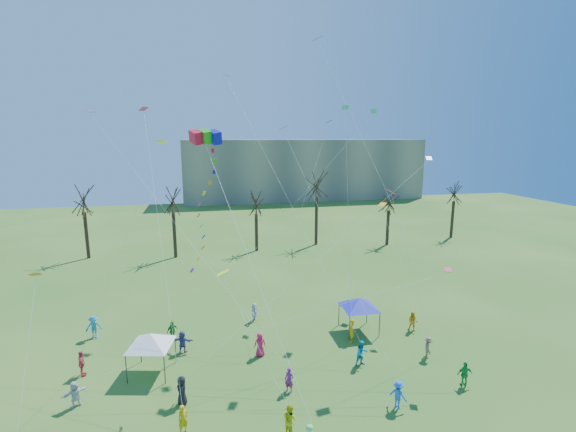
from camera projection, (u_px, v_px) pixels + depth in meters
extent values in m
cube|color=gray|center=(303.00, 169.00, 102.95)|extent=(60.00, 14.00, 15.00)
cylinder|color=black|center=(87.00, 235.00, 52.19)|extent=(0.44, 0.44, 6.15)
cylinder|color=black|center=(175.00, 235.00, 52.57)|extent=(0.44, 0.44, 6.05)
cylinder|color=black|center=(256.00, 232.00, 55.76)|extent=(0.44, 0.44, 5.22)
cylinder|color=black|center=(316.00, 221.00, 58.82)|extent=(0.44, 0.44, 7.14)
cylinder|color=black|center=(388.00, 228.00, 58.85)|extent=(0.44, 0.44, 5.17)
cylinder|color=black|center=(452.00, 219.00, 63.15)|extent=(0.44, 0.44, 5.80)
cube|color=red|center=(196.00, 137.00, 25.78)|extent=(0.97, 1.29, 1.08)
cube|color=#1CAA16|center=(205.00, 137.00, 25.90)|extent=(0.97, 1.29, 1.08)
cube|color=#0E12BA|center=(214.00, 137.00, 26.02)|extent=(0.97, 1.29, 1.08)
cylinder|color=white|center=(252.00, 265.00, 22.47)|extent=(0.02, 0.02, 17.10)
cylinder|color=#3F3F44|center=(126.00, 369.00, 25.76)|extent=(0.08, 0.08, 2.00)
cylinder|color=#3F3F44|center=(165.00, 369.00, 25.74)|extent=(0.08, 0.08, 2.00)
cylinder|color=#3F3F44|center=(140.00, 349.00, 28.19)|extent=(0.08, 0.08, 2.00)
cylinder|color=#3F3F44|center=(176.00, 349.00, 28.17)|extent=(0.08, 0.08, 2.00)
pyramid|color=white|center=(151.00, 339.00, 26.69)|extent=(3.71, 3.71, 0.86)
cylinder|color=#3F3F44|center=(349.00, 328.00, 31.29)|extent=(0.07, 0.07, 2.03)
cylinder|color=#3F3F44|center=(379.00, 325.00, 31.80)|extent=(0.07, 0.07, 2.03)
cylinder|color=#3F3F44|center=(339.00, 314.00, 33.71)|extent=(0.07, 0.07, 2.03)
cylinder|color=#3F3F44|center=(367.00, 312.00, 34.22)|extent=(0.07, 0.07, 2.03)
pyramid|color=#262EBE|center=(359.00, 303.00, 32.47)|extent=(3.88, 3.88, 0.87)
imported|color=#DDAB0B|center=(183.00, 419.00, 21.50)|extent=(0.70, 0.62, 1.60)
imported|color=#C9D316|center=(290.00, 419.00, 21.34)|extent=(1.01, 1.08, 1.79)
imported|color=blue|center=(398.00, 394.00, 23.49)|extent=(1.15, 1.24, 1.68)
imported|color=green|center=(465.00, 374.00, 25.56)|extent=(1.02, 0.57, 1.64)
imported|color=silver|center=(75.00, 394.00, 23.59)|extent=(1.49, 1.22, 1.59)
imported|color=black|center=(182.00, 390.00, 23.78)|extent=(0.71, 0.95, 1.78)
imported|color=#862176|center=(289.00, 380.00, 24.96)|extent=(0.70, 0.66, 1.61)
imported|color=#0D93B8|center=(362.00, 353.00, 27.86)|extent=(0.99, 0.83, 1.82)
imported|color=#8B664C|center=(428.00, 347.00, 28.82)|extent=(0.89, 1.16, 1.59)
imported|color=#DE4A4E|center=(82.00, 364.00, 26.62)|extent=(0.55, 1.08, 1.77)
imported|color=#47418E|center=(182.00, 342.00, 29.58)|extent=(1.60, 0.95, 1.64)
imported|color=#E41C4A|center=(260.00, 344.00, 29.06)|extent=(0.90, 0.61, 1.79)
imported|color=orange|center=(351.00, 331.00, 31.05)|extent=(0.52, 0.72, 1.85)
imported|color=#F0A619|center=(413.00, 322.00, 32.82)|extent=(1.01, 0.99, 1.64)
imported|color=#1786BE|center=(94.00, 327.00, 31.67)|extent=(1.29, 0.88, 1.84)
imported|color=#1E8C2A|center=(172.00, 331.00, 31.26)|extent=(0.99, 0.89, 1.62)
imported|color=silver|center=(254.00, 312.00, 34.62)|extent=(1.17, 1.54, 1.62)
cube|color=#D55B0B|center=(35.00, 274.00, 22.08)|extent=(0.70, 0.80, 0.34)
cylinder|color=white|center=(27.00, 354.00, 20.49)|extent=(0.01, 0.01, 8.07)
cube|color=#DA2499|center=(144.00, 109.00, 31.05)|extent=(0.81, 0.83, 0.29)
cylinder|color=white|center=(160.00, 232.00, 26.23)|extent=(0.01, 0.01, 21.51)
cube|color=#F1FA1A|center=(223.00, 273.00, 23.97)|extent=(0.73, 0.61, 0.34)
cylinder|color=white|center=(254.00, 339.00, 22.62)|extent=(0.01, 0.01, 8.24)
cube|color=#17B1A1|center=(283.00, 128.00, 29.19)|extent=(0.74, 0.64, 0.33)
cylinder|color=white|center=(335.00, 243.00, 26.30)|extent=(0.01, 0.01, 18.42)
cube|color=blue|center=(317.00, 38.00, 34.08)|extent=(0.88, 0.79, 0.39)
cylinder|color=white|center=(381.00, 179.00, 29.77)|extent=(0.01, 0.01, 27.33)
cube|color=#B4162D|center=(447.00, 270.00, 26.25)|extent=(0.67, 0.73, 0.14)
cylinder|color=white|center=(271.00, 325.00, 24.87)|extent=(0.01, 0.01, 23.99)
cube|color=#82E836|center=(429.00, 158.00, 34.90)|extent=(0.62, 0.68, 0.31)
cylinder|color=white|center=(329.00, 250.00, 29.30)|extent=(0.01, 0.01, 26.21)
cube|color=purple|center=(90.00, 111.00, 32.24)|extent=(0.84, 0.86, 0.16)
cylinder|color=white|center=(177.00, 225.00, 28.55)|extent=(0.01, 0.01, 25.07)
cube|color=#FD9F0D|center=(226.00, 76.00, 37.04)|extent=(0.77, 0.71, 0.19)
cylinder|color=white|center=(285.00, 192.00, 32.41)|extent=(0.01, 0.01, 26.06)
cube|color=#D9245C|center=(392.00, 192.00, 27.63)|extent=(0.69, 0.59, 0.41)
cylinder|color=white|center=(411.00, 268.00, 28.18)|extent=(0.01, 0.01, 10.73)
cube|color=#D6FF1A|center=(162.00, 141.00, 26.19)|extent=(0.72, 0.79, 0.20)
cylinder|color=white|center=(121.00, 250.00, 26.36)|extent=(0.01, 0.01, 14.94)
cube|color=#19B3BF|center=(374.00, 111.00, 35.83)|extent=(0.73, 0.77, 0.36)
cylinder|color=white|center=(287.00, 212.00, 32.66)|extent=(0.01, 0.01, 24.47)
cube|color=purple|center=(329.00, 121.00, 38.19)|extent=(0.76, 0.70, 0.35)
cylinder|color=white|center=(299.00, 215.00, 33.58)|extent=(0.01, 0.01, 20.75)
cube|color=#1CAAD4|center=(345.00, 108.00, 30.30)|extent=(0.61, 0.71, 0.27)
cylinder|color=white|center=(348.00, 218.00, 30.64)|extent=(0.01, 0.01, 16.38)
cube|color=#FFAB0D|center=(382.00, 204.00, 37.38)|extent=(0.98, 0.97, 0.25)
cylinder|color=white|center=(397.00, 257.00, 35.05)|extent=(0.01, 0.01, 10.17)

